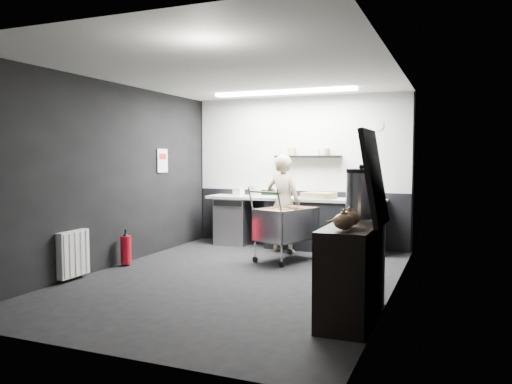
% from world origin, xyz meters
% --- Properties ---
extents(floor, '(5.50, 5.50, 0.00)m').
position_xyz_m(floor, '(0.00, 0.00, 0.00)').
color(floor, black).
rests_on(floor, ground).
extents(ceiling, '(5.50, 5.50, 0.00)m').
position_xyz_m(ceiling, '(0.00, 0.00, 2.70)').
color(ceiling, silver).
rests_on(ceiling, wall_back).
extents(wall_back, '(5.50, 0.00, 5.50)m').
position_xyz_m(wall_back, '(0.00, 2.75, 1.35)').
color(wall_back, black).
rests_on(wall_back, floor).
extents(wall_front, '(5.50, 0.00, 5.50)m').
position_xyz_m(wall_front, '(0.00, -2.75, 1.35)').
color(wall_front, black).
rests_on(wall_front, floor).
extents(wall_left, '(0.00, 5.50, 5.50)m').
position_xyz_m(wall_left, '(-2.00, 0.00, 1.35)').
color(wall_left, black).
rests_on(wall_left, floor).
extents(wall_right, '(0.00, 5.50, 5.50)m').
position_xyz_m(wall_right, '(2.00, 0.00, 1.35)').
color(wall_right, black).
rests_on(wall_right, floor).
extents(kitchen_wall_panel, '(3.95, 0.02, 1.70)m').
position_xyz_m(kitchen_wall_panel, '(0.00, 2.73, 1.85)').
color(kitchen_wall_panel, silver).
rests_on(kitchen_wall_panel, wall_back).
extents(dado_panel, '(3.95, 0.02, 1.00)m').
position_xyz_m(dado_panel, '(0.00, 2.73, 0.50)').
color(dado_panel, black).
rests_on(dado_panel, wall_back).
extents(floating_shelf, '(1.20, 0.22, 0.04)m').
position_xyz_m(floating_shelf, '(0.20, 2.62, 1.62)').
color(floating_shelf, black).
rests_on(floating_shelf, wall_back).
extents(wall_clock, '(0.20, 0.03, 0.20)m').
position_xyz_m(wall_clock, '(1.40, 2.72, 2.15)').
color(wall_clock, silver).
rests_on(wall_clock, wall_back).
extents(poster, '(0.02, 0.30, 0.40)m').
position_xyz_m(poster, '(-1.98, 1.30, 1.55)').
color(poster, white).
rests_on(poster, wall_left).
extents(poster_red_band, '(0.02, 0.22, 0.10)m').
position_xyz_m(poster_red_band, '(-1.98, 1.30, 1.62)').
color(poster_red_band, red).
rests_on(poster_red_band, poster).
extents(radiator, '(0.10, 0.50, 0.60)m').
position_xyz_m(radiator, '(-1.94, -0.90, 0.35)').
color(radiator, silver).
rests_on(radiator, wall_left).
extents(ceiling_strip, '(2.40, 0.20, 0.04)m').
position_xyz_m(ceiling_strip, '(0.00, 1.85, 2.67)').
color(ceiling_strip, white).
rests_on(ceiling_strip, ceiling).
extents(prep_counter, '(3.20, 0.61, 0.90)m').
position_xyz_m(prep_counter, '(0.14, 2.42, 0.46)').
color(prep_counter, black).
rests_on(prep_counter, floor).
extents(person, '(0.65, 0.46, 1.65)m').
position_xyz_m(person, '(-0.03, 1.97, 0.83)').
color(person, beige).
rests_on(person, floor).
extents(shopping_cart, '(0.92, 1.20, 1.11)m').
position_xyz_m(shopping_cart, '(0.23, 1.34, 0.53)').
color(shopping_cart, silver).
rests_on(shopping_cart, floor).
extents(sideboard, '(0.54, 1.26, 1.88)m').
position_xyz_m(sideboard, '(1.76, -1.05, 0.60)').
color(sideboard, black).
rests_on(sideboard, floor).
extents(fire_extinguisher, '(0.16, 0.16, 0.52)m').
position_xyz_m(fire_extinguisher, '(-1.85, 0.09, 0.25)').
color(fire_extinguisher, '#AF0B1B').
rests_on(fire_extinguisher, floor).
extents(cardboard_box, '(0.58, 0.48, 0.10)m').
position_xyz_m(cardboard_box, '(0.47, 2.37, 0.95)').
color(cardboard_box, tan).
rests_on(cardboard_box, prep_counter).
extents(pink_tub, '(0.20, 0.20, 0.20)m').
position_xyz_m(pink_tub, '(-0.72, 2.42, 1.00)').
color(pink_tub, beige).
rests_on(pink_tub, prep_counter).
extents(white_container, '(0.20, 0.18, 0.15)m').
position_xyz_m(white_container, '(-1.04, 2.37, 0.98)').
color(white_container, silver).
rests_on(white_container, prep_counter).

